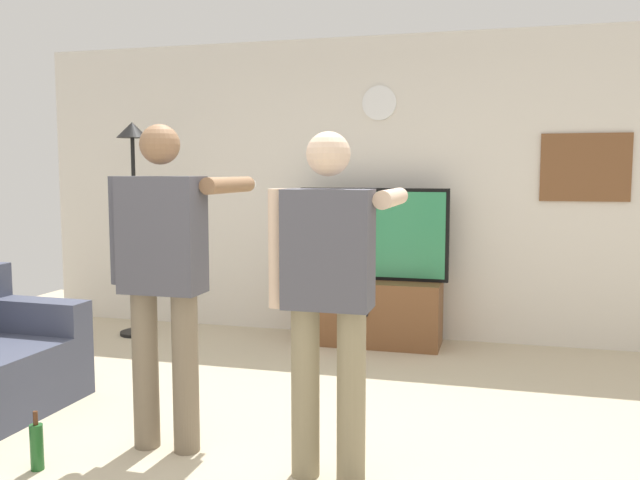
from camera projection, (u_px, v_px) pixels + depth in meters
name	position (u px, v px, depth m)	size (l,w,h in m)	color
ground_plane	(251.00, 468.00, 3.39)	(8.40, 8.40, 0.00)	beige
back_wall	(366.00, 188.00, 6.09)	(6.40, 0.10, 2.70)	silver
tv_stand	(372.00, 312.00, 5.83)	(1.20, 0.51, 0.56)	brown
television	(373.00, 234.00, 5.80)	(1.30, 0.07, 0.80)	black
wall_clock	(379.00, 103.00, 5.92)	(0.30, 0.30, 0.03)	white
framed_picture	(585.00, 167.00, 5.53)	(0.71, 0.04, 0.56)	brown
floor_lamp	(134.00, 184.00, 6.04)	(0.32, 0.32, 1.94)	black
person_standing_nearer_lamp	(164.00, 267.00, 3.55)	(0.61, 0.78, 1.75)	#7A6B56
person_standing_nearer_couch	(329.00, 285.00, 3.21)	(0.60, 0.78, 1.69)	gray
beverage_bottle	(37.00, 446.00, 3.37)	(0.07, 0.07, 0.30)	#1E5923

